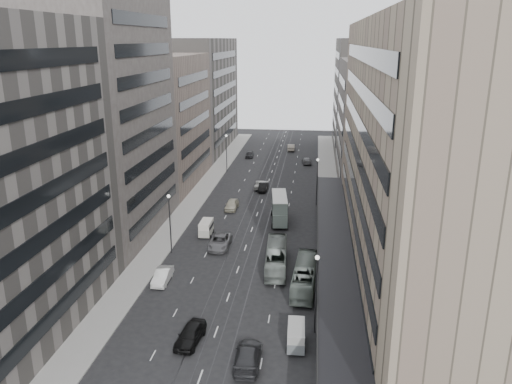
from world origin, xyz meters
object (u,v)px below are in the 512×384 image
at_px(bus_far, 276,257).
at_px(sedan_2, 220,242).
at_px(vw_microbus, 296,335).
at_px(sedan_0, 190,334).
at_px(sedan_1, 162,276).
at_px(panel_van, 206,228).
at_px(bus_near, 305,276).
at_px(double_decker, 279,208).

height_order(bus_far, sedan_2, bus_far).
xyz_separation_m(vw_microbus, sedan_0, (-10.04, -0.62, -0.32)).
distance_m(sedan_0, sedan_1, 13.31).
bearing_deg(vw_microbus, panel_van, 117.04).
distance_m(panel_van, sedan_2, 4.98).
bearing_deg(vw_microbus, sedan_2, 115.86).
height_order(panel_van, sedan_1, panel_van).
distance_m(bus_near, double_decker, 21.91).
distance_m(panel_van, sedan_1, 15.26).
height_order(bus_near, sedan_1, bus_near).
height_order(double_decker, sedan_2, double_decker).
bearing_deg(vw_microbus, sedan_0, -178.09).
relative_size(panel_van, sedan_1, 0.76).
distance_m(bus_far, sedan_2, 10.06).
bearing_deg(sedan_1, sedan_2, 65.00).
distance_m(sedan_1, sedan_2, 12.04).
bearing_deg(bus_far, bus_near, 125.31).
height_order(panel_van, sedan_2, panel_van).
bearing_deg(bus_near, double_decker, -74.51).
distance_m(panel_van, sedan_0, 27.18).
height_order(vw_microbus, sedan_1, vw_microbus).
distance_m(vw_microbus, sedan_2, 24.94).
bearing_deg(sedan_0, panel_van, 105.97).
xyz_separation_m(bus_near, vw_microbus, (-0.53, -11.74, -0.31)).
distance_m(double_decker, sedan_1, 25.29).
bearing_deg(double_decker, sedan_1, -125.33).
bearing_deg(double_decker, sedan_0, -106.23).
bearing_deg(double_decker, bus_near, -84.07).
bearing_deg(sedan_0, sedan_1, 125.21).
relative_size(vw_microbus, sedan_1, 0.83).
distance_m(bus_near, panel_van, 20.75).
bearing_deg(panel_van, sedan_0, -81.16).
relative_size(bus_far, vw_microbus, 2.72).
height_order(vw_microbus, sedan_2, vw_microbus).
xyz_separation_m(double_decker, sedan_2, (-7.45, -11.03, -1.53)).
relative_size(bus_near, sedan_1, 2.25).
xyz_separation_m(vw_microbus, panel_van, (-14.34, 26.21, 0.08)).
relative_size(bus_near, sedan_2, 1.76).
relative_size(bus_far, double_decker, 1.29).
bearing_deg(sedan_2, vw_microbus, -62.95).
bearing_deg(sedan_2, bus_near, -41.19).
xyz_separation_m(double_decker, sedan_1, (-12.29, -22.05, -1.59)).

